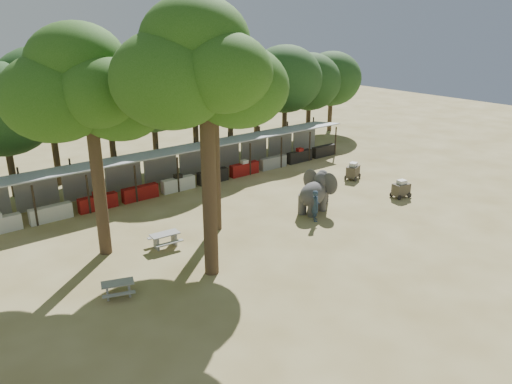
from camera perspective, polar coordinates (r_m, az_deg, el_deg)
ground at (r=25.55m, az=8.84°, el=-6.71°), size 100.00×100.00×0.00m
vendor_stalls at (r=35.23m, az=-7.73°, el=2.85°), size 28.00×2.99×2.80m
yard_tree_left at (r=24.02m, az=-19.14°, el=11.32°), size 7.10×6.90×11.02m
yard_tree_center at (r=20.73m, az=-6.44°, el=13.91°), size 7.10×6.90×12.04m
yard_tree_back at (r=25.76m, az=-5.52°, el=13.54°), size 7.10×6.90×11.36m
backdrop_trees at (r=38.73m, az=-12.06°, el=10.69°), size 46.46×5.95×8.33m
elephant at (r=30.18m, az=6.85°, el=0.02°), size 3.19×2.33×2.36m
handler at (r=28.74m, az=6.84°, el=-1.56°), size 0.76×0.79×1.83m
picnic_table_near at (r=22.07m, az=-15.50°, el=-10.44°), size 1.65×1.57×0.66m
picnic_table_far at (r=25.95m, az=-10.35°, el=-5.20°), size 1.58×1.44×0.73m
cart_front at (r=33.67m, az=16.25°, el=0.35°), size 1.30×0.96×1.17m
cart_back at (r=36.64m, az=11.02°, el=2.38°), size 1.47×1.23×1.23m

